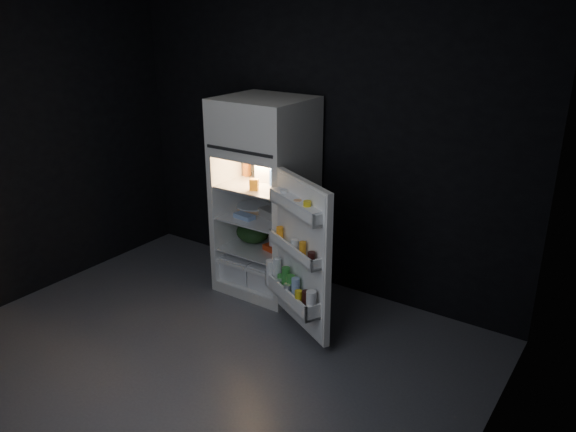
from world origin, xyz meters
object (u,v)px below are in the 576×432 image
Objects in this scene: milk_jug at (266,168)px; egg_carton at (272,214)px; yogurt_tray at (278,249)px; refrigerator at (267,190)px; fridge_door at (299,258)px.

egg_carton is at bearing -52.10° from milk_jug.
milk_jug reaches higher than yogurt_tray.
refrigerator is 0.20m from milk_jug.
refrigerator reaches higher than yogurt_tray.
refrigerator is 7.42× the size of milk_jug.
fridge_door is 4.48× the size of yogurt_tray.
refrigerator is at bearing 142.07° from fridge_door.
egg_carton is (0.14, -0.10, -0.38)m from milk_jug.
egg_carton is (0.11, -0.06, -0.19)m from refrigerator.
fridge_door is at bearing -37.93° from refrigerator.
egg_carton is 0.32m from yogurt_tray.
fridge_door is 1.06m from milk_jug.
refrigerator is 6.01× the size of egg_carton.
fridge_door is (0.71, -0.55, -0.28)m from refrigerator.
egg_carton reaches higher than yogurt_tray.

